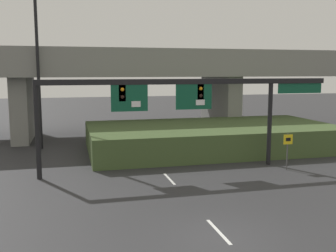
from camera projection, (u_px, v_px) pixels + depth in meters
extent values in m
plane|color=#2D2D30|center=(223.00, 237.00, 14.47)|extent=(160.00, 160.00, 0.00)
cube|color=silver|center=(218.00, 231.00, 14.94)|extent=(0.14, 2.40, 0.01)
cube|color=silver|center=(169.00, 179.00, 22.21)|extent=(0.14, 2.40, 0.01)
cube|color=silver|center=(144.00, 152.00, 29.48)|extent=(0.14, 2.40, 0.01)
cube|color=silver|center=(129.00, 136.00, 36.76)|extent=(0.14, 2.40, 0.01)
cube|color=silver|center=(119.00, 125.00, 44.03)|extent=(0.14, 2.40, 0.01)
cylinder|color=black|center=(37.00, 130.00, 21.81)|extent=(0.28, 0.28, 5.58)
cylinder|color=black|center=(270.00, 122.00, 25.25)|extent=(0.28, 0.28, 5.58)
cube|color=black|center=(192.00, 82.00, 23.61)|extent=(17.95, 0.32, 0.32)
cube|color=black|center=(122.00, 93.00, 22.67)|extent=(0.40, 0.28, 0.95)
sphere|color=orange|center=(122.00, 89.00, 22.48)|extent=(0.22, 0.22, 0.22)
sphere|color=black|center=(122.00, 97.00, 22.54)|extent=(0.22, 0.22, 0.22)
cube|color=black|center=(200.00, 92.00, 23.82)|extent=(0.40, 0.28, 0.95)
sphere|color=orange|center=(201.00, 89.00, 23.63)|extent=(0.22, 0.22, 0.22)
sphere|color=black|center=(201.00, 96.00, 23.69)|extent=(0.22, 0.22, 0.22)
cube|color=#0F4C33|center=(129.00, 98.00, 22.72)|extent=(2.14, 0.08, 1.54)
cube|color=white|center=(136.00, 104.00, 22.81)|extent=(0.54, 0.03, 0.34)
cube|color=#0F4C33|center=(194.00, 97.00, 23.66)|extent=(2.25, 0.08, 1.51)
cube|color=white|center=(200.00, 102.00, 23.76)|extent=(0.56, 0.03, 0.33)
cube|color=#0F4C33|center=(300.00, 88.00, 25.38)|extent=(3.11, 0.07, 0.64)
cylinder|color=#4C4C4C|center=(287.00, 152.00, 24.08)|extent=(0.08, 0.08, 2.26)
cube|color=yellow|center=(288.00, 139.00, 23.93)|extent=(0.60, 0.03, 0.60)
cube|color=black|center=(288.00, 139.00, 23.92)|extent=(0.33, 0.01, 0.21)
cylinder|color=black|center=(37.00, 52.00, 29.75)|extent=(0.24, 0.24, 14.90)
cube|color=gray|center=(127.00, 68.00, 36.65)|extent=(43.90, 9.41, 1.50)
cube|color=gray|center=(135.00, 53.00, 32.16)|extent=(43.90, 0.40, 0.90)
cube|color=gray|center=(23.00, 108.00, 34.89)|extent=(1.40, 7.53, 5.55)
cube|color=gray|center=(220.00, 104.00, 39.40)|extent=(1.40, 7.53, 5.55)
cube|color=#42562D|center=(212.00, 137.00, 30.64)|extent=(18.91, 9.63, 1.89)
cube|color=silver|center=(267.00, 142.00, 31.30)|extent=(4.58, 2.36, 0.59)
cube|color=black|center=(265.00, 134.00, 31.14)|extent=(2.48, 1.89, 0.69)
cylinder|color=black|center=(275.00, 141.00, 32.53)|extent=(0.66, 0.31, 0.64)
cylinder|color=black|center=(287.00, 144.00, 31.12)|extent=(0.66, 0.31, 0.64)
cylinder|color=black|center=(247.00, 143.00, 31.52)|extent=(0.66, 0.31, 0.64)
cylinder|color=black|center=(258.00, 146.00, 30.10)|extent=(0.66, 0.31, 0.64)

